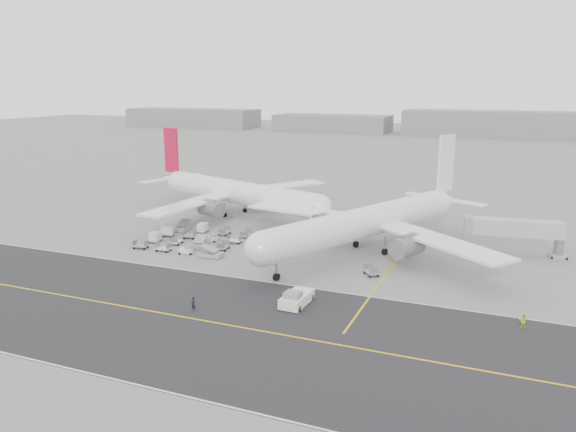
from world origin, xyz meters
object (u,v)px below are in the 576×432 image
at_px(airliner_a, 235,192).
at_px(jet_bridge, 515,230).
at_px(ground_crew_a, 193,304).
at_px(ground_crew_b, 523,321).
at_px(airliner_b, 370,221).
at_px(pushback_tug, 296,299).

relative_size(airliner_a, jet_bridge, 2.98).
height_order(ground_crew_a, ground_crew_b, ground_crew_a).
distance_m(jet_bridge, ground_crew_b, 31.84).
bearing_deg(airliner_a, ground_crew_b, -104.62).
bearing_deg(airliner_a, airliner_b, -95.72).
xyz_separation_m(ground_crew_a, ground_crew_b, (39.69, 10.62, -0.05)).
xyz_separation_m(airliner_b, ground_crew_b, (25.16, -24.06, -4.57)).
distance_m(airliner_a, ground_crew_b, 72.34).
bearing_deg(airliner_b, pushback_tug, -71.43).
xyz_separation_m(jet_bridge, ground_crew_b, (1.60, -31.61, -3.54)).
height_order(airliner_b, pushback_tug, airliner_b).
relative_size(airliner_a, pushback_tug, 6.49).
bearing_deg(ground_crew_a, ground_crew_b, 37.80).
relative_size(airliner_b, ground_crew_a, 26.99).
xyz_separation_m(airliner_a, ground_crew_b, (59.93, -40.28, -4.36)).
bearing_deg(pushback_tug, airliner_b, 86.53).
bearing_deg(ground_crew_a, airliner_a, 134.51).
bearing_deg(ground_crew_a, jet_bridge, 70.77).
xyz_separation_m(airliner_a, pushback_tug, (31.92, -43.99, -4.36)).
distance_m(pushback_tug, jet_bridge, 44.24).
xyz_separation_m(pushback_tug, jet_bridge, (26.41, 35.31, 3.54)).
relative_size(pushback_tug, ground_crew_b, 4.28).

